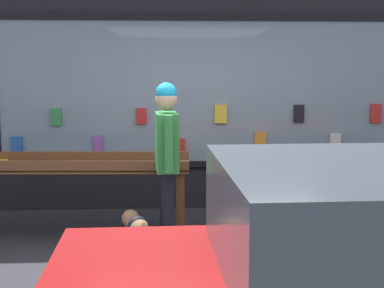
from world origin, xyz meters
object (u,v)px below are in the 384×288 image
display_table_left (73,171)px  small_dog (136,226)px  person_browsing (167,152)px  display_table_right (327,171)px

display_table_left → small_dog: size_ratio=5.31×
display_table_left → small_dog: display_table_left is taller
display_table_left → person_browsing: 1.20m
display_table_right → person_browsing: bearing=-164.7°
small_dog → display_table_right: bearing=-95.8°
person_browsing → small_dog: 0.82m
display_table_right → person_browsing: 1.95m
person_browsing → display_table_left: bearing=60.4°
display_table_left → display_table_right: display_table_left is taller
display_table_right → small_dog: display_table_right is taller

